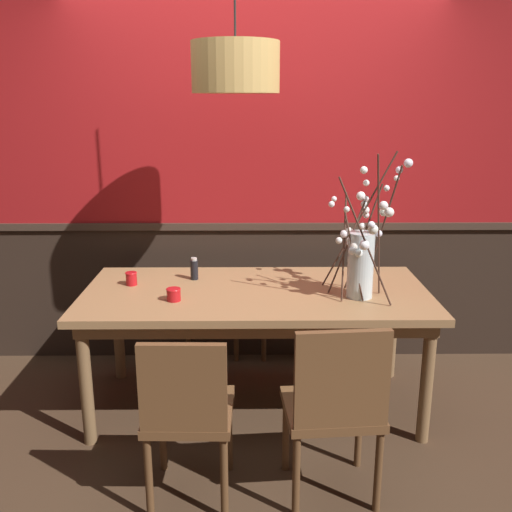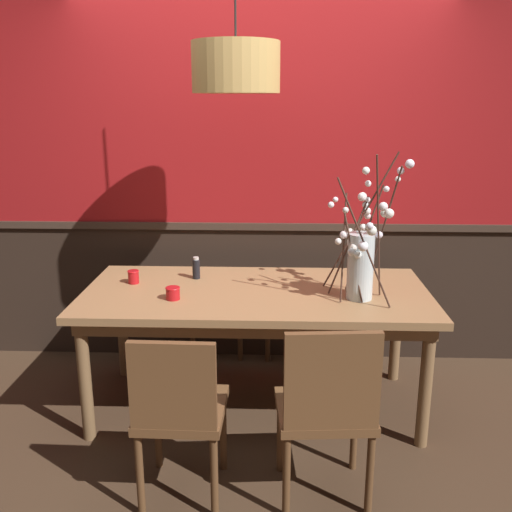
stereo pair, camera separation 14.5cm
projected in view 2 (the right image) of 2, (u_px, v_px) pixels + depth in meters
ground_plane at (256, 405)px, 3.56m from camera, size 24.00×24.00×0.00m
back_wall at (260, 168)px, 3.95m from camera, size 4.69×0.14×2.80m
dining_table at (256, 303)px, 3.38m from camera, size 2.04×0.96×0.76m
chair_near_side_left at (179, 408)px, 2.59m from camera, size 0.41×0.43×0.87m
chair_far_side_right at (296, 282)px, 4.25m from camera, size 0.46×0.42×0.96m
chair_near_side_right at (327, 405)px, 2.58m from camera, size 0.47×0.43×0.92m
chair_far_side_left at (222, 278)px, 4.29m from camera, size 0.45×0.43×0.99m
vase_with_blossoms at (362, 258)px, 3.17m from camera, size 0.47×0.49×0.83m
candle_holder_nearer_center at (173, 293)px, 3.20m from camera, size 0.08×0.08×0.07m
candle_holder_nearer_edge at (133, 277)px, 3.48m from camera, size 0.07×0.07×0.08m
condiment_bottle at (196, 268)px, 3.57m from camera, size 0.05×0.05×0.14m
pendant_lamp at (236, 68)px, 3.07m from camera, size 0.48×0.48×0.91m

